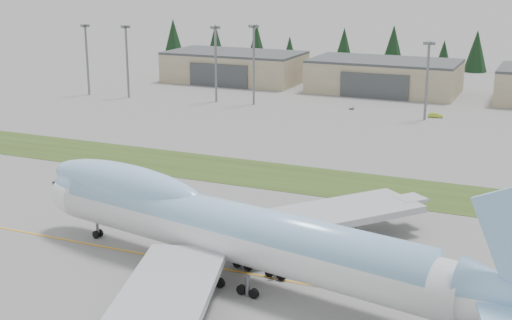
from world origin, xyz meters
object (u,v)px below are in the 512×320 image
at_px(boeing_747_freighter, 234,230).
at_px(service_vehicle_a, 352,109).
at_px(hangar_center, 384,76).
at_px(hangar_left, 235,67).
at_px(service_vehicle_b, 435,118).

distance_m(boeing_747_freighter, service_vehicle_a, 121.98).
bearing_deg(hangar_center, boeing_747_freighter, -83.71).
xyz_separation_m(hangar_left, service_vehicle_a, (53.24, -31.74, -5.39)).
bearing_deg(hangar_left, hangar_center, 0.00).
distance_m(boeing_747_freighter, hangar_left, 168.19).
xyz_separation_m(boeing_747_freighter, hangar_center, (-16.77, 152.10, -1.64)).
xyz_separation_m(boeing_747_freighter, hangar_left, (-71.77, 152.10, -1.64)).
bearing_deg(service_vehicle_a, service_vehicle_b, -16.60).
bearing_deg(service_vehicle_b, boeing_747_freighter, 169.50).
distance_m(boeing_747_freighter, service_vehicle_b, 117.96).
relative_size(boeing_747_freighter, service_vehicle_b, 19.97).
bearing_deg(hangar_left, service_vehicle_a, -30.80).
relative_size(boeing_747_freighter, hangar_left, 1.69).
distance_m(hangar_center, service_vehicle_a, 32.24).
bearing_deg(hangar_center, service_vehicle_b, -56.11).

